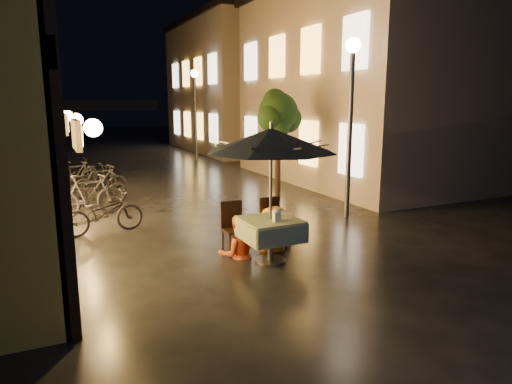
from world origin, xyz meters
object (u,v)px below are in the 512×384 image
patio_umbrella (271,140)px  person_yellow (274,208)px  streetlamp_near (351,96)px  table_lantern (276,214)px  bicycle_0 (103,213)px  person_orange (237,216)px  cafe_table (270,230)px

patio_umbrella → person_yellow: patio_umbrella is taller
streetlamp_near → person_yellow: bearing=-152.2°
patio_umbrella → table_lantern: bearing=-90.0°
bicycle_0 → streetlamp_near: bearing=-107.5°
streetlamp_near → person_orange: (-3.53, -1.51, -2.17)m
patio_umbrella → person_yellow: bearing=57.6°
person_orange → patio_umbrella: bearing=136.4°
table_lantern → person_yellow: bearing=65.2°
cafe_table → table_lantern: 0.40m
cafe_table → bicycle_0: 3.94m
cafe_table → bicycle_0: bearing=128.6°
cafe_table → person_orange: size_ratio=0.66×
person_orange → bicycle_0: 3.28m
patio_umbrella → streetlamp_near: bearing=33.1°
patio_umbrella → person_yellow: size_ratio=1.50×
cafe_table → person_orange: bearing=127.2°
patio_umbrella → bicycle_0: (-2.46, 3.07, -1.70)m
cafe_table → person_orange: 0.69m
cafe_table → person_orange: (-0.40, 0.53, 0.16)m
patio_umbrella → bicycle_0: 4.29m
streetlamp_near → person_yellow: streetlamp_near is taller
table_lantern → person_orange: bearing=118.2°
person_yellow → table_lantern: bearing=46.5°
cafe_table → table_lantern: size_ratio=3.96×
streetlamp_near → patio_umbrella: streetlamp_near is taller
table_lantern → bicycle_0: (-2.46, 3.29, -0.47)m
person_orange → table_lantern: bearing=127.4°
person_orange → bicycle_0: person_orange is taller
table_lantern → bicycle_0: size_ratio=0.15×
streetlamp_near → table_lantern: streetlamp_near is taller
person_orange → person_yellow: size_ratio=0.92×
person_yellow → patio_umbrella: bearing=38.9°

